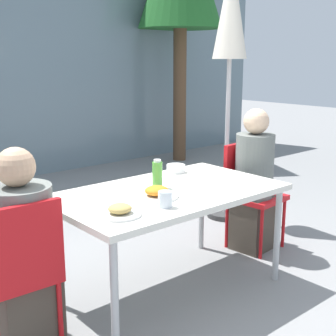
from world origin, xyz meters
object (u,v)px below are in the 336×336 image
object	(u,v)px
person_left	(22,257)
chair_left	(19,267)
bottle	(157,174)
closed_umbrella	(230,24)
drinking_cup	(165,199)
chair_right	(249,186)
person_right	(254,184)
salad_bowl	(176,168)

from	to	relation	value
person_left	chair_left	bearing A→B (deg)	-122.02
person_left	bottle	bearing A→B (deg)	5.61
closed_umbrella	bottle	size ratio (longest dim) A/B	12.97
drinking_cup	chair_right	bearing A→B (deg)	18.82
person_right	closed_umbrella	xyz separation A→B (m)	(0.44, 0.71, 1.31)
drinking_cup	salad_bowl	xyz separation A→B (m)	(0.61, 0.60, -0.02)
closed_umbrella	salad_bowl	bearing A→B (deg)	-156.72
closed_umbrella	salad_bowl	distance (m)	1.63
chair_right	salad_bowl	xyz separation A→B (m)	(-0.68, 0.16, 0.23)
person_right	bottle	bearing A→B (deg)	-5.56
closed_umbrella	salad_bowl	xyz separation A→B (m)	(-1.09, -0.47, -1.12)
chair_right	closed_umbrella	distance (m)	1.55
drinking_cup	person_right	bearing A→B (deg)	15.91
person_left	salad_bowl	distance (m)	1.42
salad_bowl	chair_right	bearing A→B (deg)	-12.77
person_right	drinking_cup	bearing A→B (deg)	10.51
chair_left	chair_right	bearing A→B (deg)	7.85
chair_left	bottle	size ratio (longest dim) A/B	4.58
chair_left	bottle	xyz separation A→B (m)	(1.05, 0.15, 0.30)
chair_right	salad_bowl	bearing A→B (deg)	-18.18
chair_right	person_right	distance (m)	0.11
closed_umbrella	drinking_cup	world-z (taller)	closed_umbrella
chair_left	drinking_cup	xyz separation A→B (m)	(0.81, -0.21, 0.25)
salad_bowl	drinking_cup	bearing A→B (deg)	-135.74
drinking_cup	person_left	bearing A→B (deg)	159.03
chair_left	drinking_cup	bearing A→B (deg)	-13.03
chair_left	drinking_cup	distance (m)	0.88
chair_left	closed_umbrella	xyz separation A→B (m)	(2.51, 0.85, 1.36)
closed_umbrella	bottle	xyz separation A→B (m)	(-1.46, -0.70, -1.06)
person_left	bottle	world-z (taller)	person_left
person_right	drinking_cup	size ratio (longest dim) A/B	12.40
chair_right	person_left	bearing A→B (deg)	-1.22
chair_left	closed_umbrella	bearing A→B (deg)	20.38
closed_umbrella	bottle	bearing A→B (deg)	-154.29
bottle	salad_bowl	distance (m)	0.45
person_right	salad_bowl	size ratio (longest dim) A/B	8.35
closed_umbrella	drinking_cup	bearing A→B (deg)	-147.93
chair_right	bottle	world-z (taller)	bottle
person_left	salad_bowl	size ratio (longest dim) A/B	7.98
chair_left	closed_umbrella	distance (m)	2.98
person_left	chair_right	bearing A→B (deg)	5.84
chair_right	drinking_cup	xyz separation A→B (m)	(-1.30, -0.44, 0.25)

